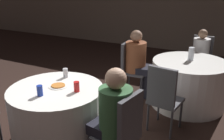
{
  "coord_description": "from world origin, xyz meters",
  "views": [
    {
      "loc": [
        2.0,
        -2.11,
        1.98
      ],
      "look_at": [
        0.58,
        0.65,
        0.85
      ],
      "focal_mm": 40.0,
      "sensor_mm": 36.0,
      "label": 1
    }
  ],
  "objects": [
    {
      "name": "table_near",
      "position": [
        0.14,
        0.01,
        0.38
      ],
      "size": [
        1.15,
        1.15,
        0.75
      ],
      "color": "white",
      "rests_on": "ground_plane"
    },
    {
      "name": "chair_far_south",
      "position": [
        1.25,
        0.82,
        0.57
      ],
      "size": [
        0.45,
        0.45,
        0.96
      ],
      "rotation": [
        0.0,
        0.0,
        -0.13
      ],
      "color": "#47474C",
      "rests_on": "ground_plane"
    },
    {
      "name": "chair_far_north",
      "position": [
        1.4,
        2.85,
        0.57
      ],
      "size": [
        0.41,
        0.41,
        0.96
      ],
      "rotation": [
        0.0,
        0.0,
        -3.16
      ],
      "color": "#47474C",
      "rests_on": "ground_plane"
    },
    {
      "name": "chair_far_west",
      "position": [
        0.36,
        1.76,
        0.57
      ],
      "size": [
        0.43,
        0.43,
        0.96
      ],
      "rotation": [
        0.0,
        0.0,
        -1.5
      ],
      "color": "#47474C",
      "rests_on": "ground_plane"
    },
    {
      "name": "pizza_plate_near",
      "position": [
        0.13,
        0.07,
        0.76
      ],
      "size": [
        0.23,
        0.23,
        0.02
      ],
      "color": "white",
      "rests_on": "table_near"
    },
    {
      "name": "soda_can_blue",
      "position": [
        0.12,
        -0.23,
        0.81
      ],
      "size": [
        0.07,
        0.07,
        0.12
      ],
      "color": "#1E38A5",
      "rests_on": "table_near"
    },
    {
      "name": "person_floral_shirt",
      "position": [
        0.53,
        1.77,
        0.61
      ],
      "size": [
        0.52,
        0.37,
        1.19
      ],
      "rotation": [
        0.0,
        0.0,
        -1.5
      ],
      "color": "black",
      "rests_on": "ground_plane"
    },
    {
      "name": "table_far",
      "position": [
        1.38,
        1.83,
        0.38
      ],
      "size": [
        1.2,
        1.2,
        0.75
      ],
      "color": "white",
      "rests_on": "ground_plane"
    },
    {
      "name": "person_white_shirt",
      "position": [
        1.4,
        2.67,
        0.55
      ],
      "size": [
        0.31,
        0.49,
        1.12
      ],
      "rotation": [
        0.0,
        0.0,
        -3.16
      ],
      "color": "#282828",
      "rests_on": "ground_plane"
    },
    {
      "name": "ground_plane",
      "position": [
        0.0,
        0.0,
        0.0
      ],
      "size": [
        16.0,
        16.0,
        0.0
      ],
      "primitive_type": "plane",
      "color": "black"
    },
    {
      "name": "person_green_jacket",
      "position": [
        0.96,
        -0.13,
        0.61
      ],
      "size": [
        0.51,
        0.37,
        1.2
      ],
      "rotation": [
        0.0,
        0.0,
        1.4
      ],
      "color": "black",
      "rests_on": "ground_plane"
    },
    {
      "name": "wall_back",
      "position": [
        0.0,
        5.17,
        1.4
      ],
      "size": [
        16.0,
        0.06,
        2.8
      ],
      "color": "gray",
      "rests_on": "ground_plane"
    },
    {
      "name": "chair_near_east",
      "position": [
        1.12,
        -0.16,
        0.57
      ],
      "size": [
        0.47,
        0.46,
        0.96
      ],
      "rotation": [
        0.0,
        0.0,
        1.4
      ],
      "color": "#47474C",
      "rests_on": "ground_plane"
    },
    {
      "name": "soda_can_silver",
      "position": [
        0.03,
        0.36,
        0.81
      ],
      "size": [
        0.07,
        0.07,
        0.12
      ],
      "color": "silver",
      "rests_on": "table_near"
    },
    {
      "name": "soda_can_red",
      "position": [
        0.42,
        0.05,
        0.81
      ],
      "size": [
        0.07,
        0.07,
        0.12
      ],
      "color": "red",
      "rests_on": "table_near"
    },
    {
      "name": "bottle_far",
      "position": [
        1.37,
        1.89,
        0.86
      ],
      "size": [
        0.09,
        0.09,
        0.21
      ],
      "color": "silver",
      "rests_on": "table_far"
    }
  ]
}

